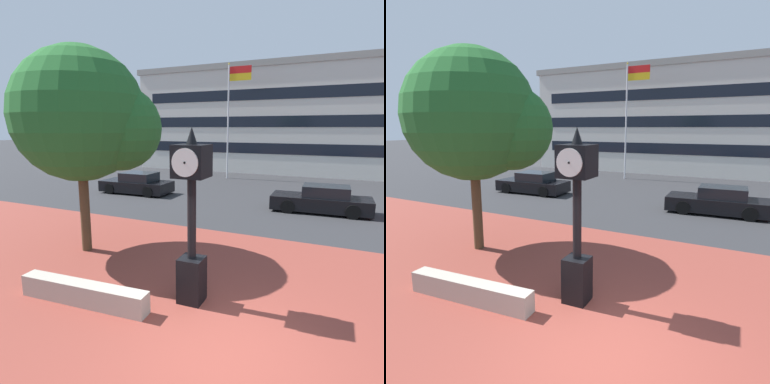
% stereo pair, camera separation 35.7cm
% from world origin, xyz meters
% --- Properties ---
extents(ground_plane, '(200.00, 200.00, 0.00)m').
position_xyz_m(ground_plane, '(0.00, 0.00, 0.00)').
color(ground_plane, '#2D2D30').
extents(plaza_brick_paving, '(44.00, 10.78, 0.01)m').
position_xyz_m(plaza_brick_paving, '(0.00, 1.39, 0.00)').
color(plaza_brick_paving, brown).
rests_on(plaza_brick_paving, ground).
extents(planter_wall, '(3.22, 0.66, 0.50)m').
position_xyz_m(planter_wall, '(-3.45, 0.33, 0.25)').
color(planter_wall, '#ADA393').
rests_on(planter_wall, ground).
extents(street_clock, '(0.73, 0.82, 3.95)m').
position_xyz_m(street_clock, '(-1.29, 1.50, 2.04)').
color(street_clock, black).
rests_on(street_clock, ground).
extents(plaza_tree, '(4.36, 4.06, 6.35)m').
position_xyz_m(plaza_tree, '(-5.59, 3.16, 4.22)').
color(plaza_tree, '#4C3823').
rests_on(plaza_tree, ground).
extents(car_street_near, '(4.52, 1.99, 1.28)m').
position_xyz_m(car_street_near, '(0.64, 11.65, 0.57)').
color(car_street_near, black).
rests_on(car_street_near, ground).
extents(car_street_far, '(4.34, 2.05, 1.28)m').
position_xyz_m(car_street_far, '(-9.91, 11.84, 0.57)').
color(car_street_far, black).
rests_on(car_street_far, ground).
extents(flagpole_primary, '(1.79, 0.14, 8.67)m').
position_xyz_m(flagpole_primary, '(-6.85, 20.07, 5.23)').
color(flagpole_primary, silver).
rests_on(flagpole_primary, ground).
extents(civic_building, '(27.77, 10.90, 9.35)m').
position_xyz_m(civic_building, '(-3.65, 28.76, 4.69)').
color(civic_building, beige).
rests_on(civic_building, ground).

